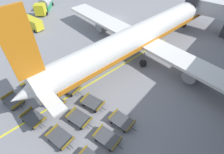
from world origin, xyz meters
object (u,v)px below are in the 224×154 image
(service_van, at_px, (32,23))
(baggage_dolly_row_near_col_c, at_px, (60,138))
(baggage_dolly_row_mid_a_col_c, at_px, (79,118))
(airplane, at_px, (146,33))
(baggage_dolly_row_mid_b_col_d, at_px, (122,121))
(baggage_dolly_row_mid_a_col_b, at_px, (54,102))
(baggage_dolly_row_mid_a_col_a, at_px, (32,87))
(baggage_dolly_row_mid_b_col_a, at_px, (49,76))
(baggage_dolly_row_mid_b_col_b, at_px, (70,88))
(baggage_dolly_row_mid_b_col_c, at_px, (93,103))
(baggage_dolly_row_near_col_a, at_px, (13,101))
(baggage_dolly_row_near_col_b, at_px, (33,118))
(baggage_dolly_row_mid_a_col_d, at_px, (107,138))
(fuel_tanker_primary, at_px, (45,4))

(service_van, height_order, baggage_dolly_row_near_col_c, service_van)
(baggage_dolly_row_near_col_c, height_order, baggage_dolly_row_mid_a_col_c, same)
(airplane, xyz_separation_m, baggage_dolly_row_near_col_c, (2.35, -20.64, -3.01))
(service_van, distance_m, baggage_dolly_row_mid_b_col_d, 29.92)
(baggage_dolly_row_mid_a_col_b, relative_size, baggage_dolly_row_mid_a_col_c, 0.99)
(baggage_dolly_row_mid_a_col_a, distance_m, baggage_dolly_row_mid_b_col_a, 2.84)
(baggage_dolly_row_mid_b_col_b, xyz_separation_m, baggage_dolly_row_mid_b_col_c, (4.30, 0.16, 0.00))
(baggage_dolly_row_mid_a_col_b, bearing_deg, airplane, 82.95)
(airplane, height_order, baggage_dolly_row_near_col_c, airplane)
(baggage_dolly_row_near_col_a, distance_m, baggage_dolly_row_mid_b_col_a, 5.82)
(baggage_dolly_row_mid_a_col_c, relative_size, baggage_dolly_row_mid_b_col_d, 1.02)
(baggage_dolly_row_near_col_b, bearing_deg, baggage_dolly_row_mid_a_col_c, 39.71)
(airplane, height_order, baggage_dolly_row_mid_b_col_a, airplane)
(baggage_dolly_row_mid_a_col_a, height_order, baggage_dolly_row_mid_a_col_c, same)
(baggage_dolly_row_near_col_a, xyz_separation_m, baggage_dolly_row_mid_b_col_c, (8.22, 6.43, 0.00))
(baggage_dolly_row_mid_a_col_b, bearing_deg, baggage_dolly_row_mid_a_col_a, -176.01)
(baggage_dolly_row_mid_a_col_d, xyz_separation_m, baggage_dolly_row_mid_b_col_b, (-8.92, 2.31, 0.00))
(baggage_dolly_row_near_col_c, height_order, baggage_dolly_row_mid_a_col_a, same)
(fuel_tanker_primary, xyz_separation_m, baggage_dolly_row_near_col_c, (32.03, -20.30, -0.91))
(baggage_dolly_row_near_col_a, xyz_separation_m, baggage_dolly_row_mid_a_col_b, (4.28, 3.30, 0.00))
(baggage_dolly_row_mid_a_col_a, bearing_deg, baggage_dolly_row_mid_b_col_d, 15.69)
(baggage_dolly_row_mid_a_col_d, bearing_deg, service_van, 162.37)
(baggage_dolly_row_mid_a_col_a, distance_m, baggage_dolly_row_mid_a_col_b, 4.71)
(baggage_dolly_row_near_col_a, bearing_deg, baggage_dolly_row_mid_b_col_a, 93.71)
(baggage_dolly_row_mid_b_col_c, bearing_deg, baggage_dolly_row_mid_a_col_c, -81.29)
(baggage_dolly_row_near_col_b, bearing_deg, baggage_dolly_row_mid_b_col_c, 58.63)
(service_van, bearing_deg, baggage_dolly_row_mid_b_col_d, -12.70)
(service_van, relative_size, baggage_dolly_row_mid_a_col_d, 1.52)
(baggage_dolly_row_near_col_b, xyz_separation_m, baggage_dolly_row_mid_a_col_d, (8.42, 3.75, 0.00))
(baggage_dolly_row_near_col_b, distance_m, baggage_dolly_row_mid_a_col_c, 5.48)
(airplane, bearing_deg, baggage_dolly_row_near_col_b, -95.62)
(baggage_dolly_row_near_col_c, bearing_deg, baggage_dolly_row_mid_b_col_a, 151.01)
(service_van, bearing_deg, baggage_dolly_row_near_col_a, -38.92)
(baggage_dolly_row_near_col_c, relative_size, baggage_dolly_row_mid_a_col_a, 1.00)
(baggage_dolly_row_near_col_a, height_order, baggage_dolly_row_mid_a_col_a, same)
(baggage_dolly_row_mid_b_col_d, bearing_deg, baggage_dolly_row_near_col_a, -152.38)
(baggage_dolly_row_near_col_b, relative_size, baggage_dolly_row_near_col_c, 1.01)
(baggage_dolly_row_near_col_b, bearing_deg, baggage_dolly_row_mid_a_col_b, 92.72)
(baggage_dolly_row_mid_a_col_b, height_order, baggage_dolly_row_mid_b_col_d, same)
(airplane, height_order, baggage_dolly_row_mid_a_col_c, airplane)
(airplane, relative_size, baggage_dolly_row_mid_b_col_c, 12.94)
(fuel_tanker_primary, relative_size, baggage_dolly_row_near_col_a, 2.30)
(service_van, xyz_separation_m, baggage_dolly_row_near_col_c, (25.28, -12.56, -0.76))
(baggage_dolly_row_mid_a_col_c, relative_size, baggage_dolly_row_mid_b_col_c, 1.00)
(baggage_dolly_row_mid_a_col_c, bearing_deg, baggage_dolly_row_mid_b_col_a, 166.82)
(baggage_dolly_row_near_col_c, xyz_separation_m, baggage_dolly_row_mid_b_col_c, (-0.64, 5.74, 0.00))
(baggage_dolly_row_near_col_a, bearing_deg, baggage_dolly_row_mid_b_col_d, 27.62)
(baggage_dolly_row_near_col_b, bearing_deg, baggage_dolly_row_mid_a_col_a, 150.19)
(baggage_dolly_row_near_col_b, height_order, baggage_dolly_row_near_col_c, same)
(baggage_dolly_row_near_col_b, xyz_separation_m, baggage_dolly_row_mid_a_col_c, (4.22, 3.50, 0.00))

